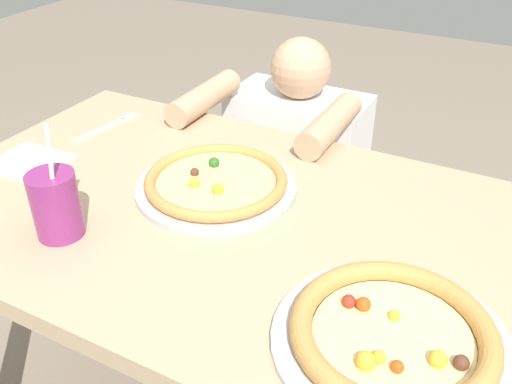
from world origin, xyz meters
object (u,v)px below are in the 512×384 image
(drink_cup_colored, at_px, (56,205))
(fork, at_px, (109,126))
(diner_seated, at_px, (294,194))
(pizza_near, at_px, (392,335))
(pizza_far, at_px, (216,183))

(drink_cup_colored, distance_m, fork, 0.47)
(drink_cup_colored, relative_size, diner_seated, 0.25)
(pizza_near, xyz_separation_m, drink_cup_colored, (-0.63, -0.02, 0.04))
(pizza_far, height_order, drink_cup_colored, drink_cup_colored)
(pizza_far, relative_size, fork, 1.68)
(pizza_far, distance_m, fork, 0.43)
(drink_cup_colored, bearing_deg, pizza_near, 1.54)
(drink_cup_colored, bearing_deg, diner_seated, 82.17)
(pizza_far, bearing_deg, drink_cup_colored, -123.30)
(drink_cup_colored, xyz_separation_m, fork, (-0.23, 0.41, -0.06))
(diner_seated, bearing_deg, fork, -128.81)
(diner_seated, bearing_deg, pizza_near, -57.89)
(pizza_near, distance_m, pizza_far, 0.52)
(fork, bearing_deg, drink_cup_colored, -60.50)
(pizza_near, distance_m, fork, 0.94)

